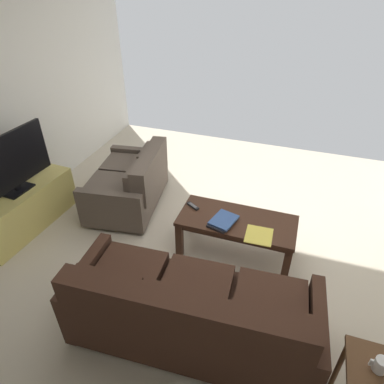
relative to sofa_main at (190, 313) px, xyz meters
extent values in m
cube|color=beige|center=(-0.08, -1.08, -0.38)|extent=(5.62, 5.77, 0.01)
cylinder|color=black|center=(-0.78, -0.44, -0.34)|extent=(0.05, 0.05, 0.06)
cylinder|color=black|center=(0.82, -0.34, -0.34)|extent=(0.05, 0.05, 0.06)
cylinder|color=black|center=(0.78, 0.31, -0.34)|extent=(0.05, 0.05, 0.06)
cube|color=#382116|center=(0.00, -0.06, -0.12)|extent=(1.81, 0.88, 0.39)
cube|color=#382116|center=(-0.58, -0.12, 0.12)|extent=(0.59, 0.72, 0.10)
cube|color=#382116|center=(0.01, -0.08, 0.12)|extent=(0.59, 0.72, 0.10)
cube|color=#382116|center=(0.59, -0.05, 0.12)|extent=(0.59, 0.72, 0.10)
cube|color=#382116|center=(-0.02, 0.26, 0.26)|extent=(1.77, 0.29, 0.47)
cube|color=#382116|center=(-0.60, 0.12, 0.26)|extent=(0.54, 0.15, 0.33)
cube|color=#382116|center=(-0.01, 0.16, 0.26)|extent=(0.54, 0.15, 0.33)
cube|color=#382116|center=(0.58, 0.19, 0.26)|extent=(0.54, 0.15, 0.33)
cube|color=#382116|center=(-0.93, -0.12, -0.05)|extent=(0.15, 0.78, 0.55)
cube|color=#382116|center=(0.93, -0.01, -0.05)|extent=(0.15, 0.78, 0.55)
cylinder|color=black|center=(1.80, -1.95, -0.34)|extent=(0.06, 0.06, 0.06)
cylinder|color=black|center=(1.68, -1.12, -0.34)|extent=(0.06, 0.06, 0.06)
cylinder|color=black|center=(1.15, -2.04, -0.34)|extent=(0.06, 0.06, 0.06)
cylinder|color=black|center=(1.03, -1.22, -0.34)|extent=(0.06, 0.06, 0.06)
cube|color=brown|center=(1.41, -1.58, -0.14)|extent=(0.92, 1.10, 0.34)
cube|color=brown|center=(1.47, -1.83, 0.08)|extent=(0.74, 0.56, 0.10)
cube|color=brown|center=(1.40, -1.34, 0.08)|extent=(0.74, 0.56, 0.10)
cube|color=brown|center=(1.09, -1.63, 0.19)|extent=(0.32, 1.01, 0.43)
cube|color=brown|center=(1.23, -1.86, 0.19)|extent=(0.18, 0.46, 0.30)
cube|color=brown|center=(1.16, -1.37, 0.19)|extent=(0.18, 0.46, 0.30)
cube|color=brown|center=(1.49, -2.12, -0.07)|extent=(0.78, 0.21, 0.50)
cube|color=brown|center=(1.33, -1.04, -0.07)|extent=(0.78, 0.21, 0.50)
cube|color=#3D2316|center=(-0.11, -1.15, 0.08)|extent=(1.20, 0.54, 0.04)
cube|color=#3D2316|center=(-0.11, -1.15, 0.04)|extent=(1.10, 0.48, 0.05)
cube|color=#3D2316|center=(-0.67, -1.37, -0.16)|extent=(0.07, 0.07, 0.44)
cube|color=#3D2316|center=(0.44, -1.37, -0.16)|extent=(0.07, 0.07, 0.44)
cube|color=#3D2316|center=(-0.67, -0.92, -0.16)|extent=(0.07, 0.07, 0.44)
cube|color=#3D2316|center=(0.44, -0.92, -0.16)|extent=(0.07, 0.07, 0.44)
cylinder|color=brown|center=(-1.12, 0.00, -0.09)|extent=(0.04, 0.04, 0.57)
cube|color=#D8C666|center=(2.34, -0.80, -0.12)|extent=(0.49, 1.30, 0.51)
cube|color=black|center=(2.46, -0.81, -0.12)|extent=(0.08, 1.09, 0.31)
cube|color=black|center=(2.35, -0.91, -0.12)|extent=(0.21, 0.25, 0.06)
cube|color=black|center=(2.34, -0.80, 0.15)|extent=(0.22, 0.33, 0.02)
cube|color=black|center=(2.34, -0.80, 0.19)|extent=(0.04, 0.06, 0.06)
cube|color=black|center=(2.34, -0.80, 0.51)|extent=(0.09, 1.06, 0.61)
cube|color=black|center=(2.36, -0.80, 0.51)|extent=(0.06, 1.03, 0.58)
cylinder|color=white|center=(-1.27, 0.16, 0.28)|extent=(0.08, 0.08, 0.10)
cube|color=white|center=(-1.21, 0.16, 0.28)|extent=(0.02, 0.01, 0.06)
cube|color=black|center=(0.02, -1.04, 0.11)|extent=(0.27, 0.34, 0.03)
cube|color=#385693|center=(0.01, -1.05, 0.14)|extent=(0.28, 0.32, 0.02)
cube|color=black|center=(0.39, -1.20, 0.11)|extent=(0.16, 0.12, 0.02)
cube|color=#59595B|center=(0.39, -1.20, 0.12)|extent=(0.11, 0.08, 0.00)
cube|color=#E0CC4C|center=(-0.36, -0.97, 0.10)|extent=(0.27, 0.28, 0.01)
camera|label=1|loc=(-0.55, 1.56, 2.27)|focal=31.51mm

